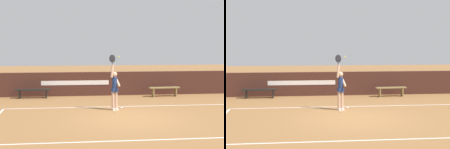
# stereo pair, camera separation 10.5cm
# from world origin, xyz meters

# --- Properties ---
(ground_plane) EXTENTS (60.00, 60.00, 0.00)m
(ground_plane) POSITION_xyz_m (0.00, 0.00, 0.00)
(ground_plane) COLOR olive
(court_lines) EXTENTS (10.37, 5.75, 0.00)m
(court_lines) POSITION_xyz_m (0.00, -0.29, 0.00)
(court_lines) COLOR white
(court_lines) RESTS_ON ground
(back_wall) EXTENTS (15.69, 0.27, 1.27)m
(back_wall) POSITION_xyz_m (-0.00, 6.05, 0.63)
(back_wall) COLOR #41221A
(back_wall) RESTS_ON ground
(tennis_player) EXTENTS (0.50, 0.43, 2.39)m
(tennis_player) POSITION_xyz_m (-0.40, 1.72, 0.98)
(tennis_player) COLOR tan
(tennis_player) RESTS_ON ground
(tennis_ball) EXTENTS (0.06, 0.06, 0.06)m
(tennis_ball) POSITION_xyz_m (-0.23, 1.68, 2.28)
(tennis_ball) COLOR yellow
(courtside_bench_near) EXTENTS (1.65, 0.47, 0.50)m
(courtside_bench_near) POSITION_xyz_m (2.69, 5.24, 0.38)
(courtside_bench_near) COLOR olive
(courtside_bench_near) RESTS_ON ground
(courtside_bench_far) EXTENTS (1.78, 0.38, 0.47)m
(courtside_bench_far) POSITION_xyz_m (-4.16, 5.42, 0.37)
(courtside_bench_far) COLOR black
(courtside_bench_far) RESTS_ON ground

